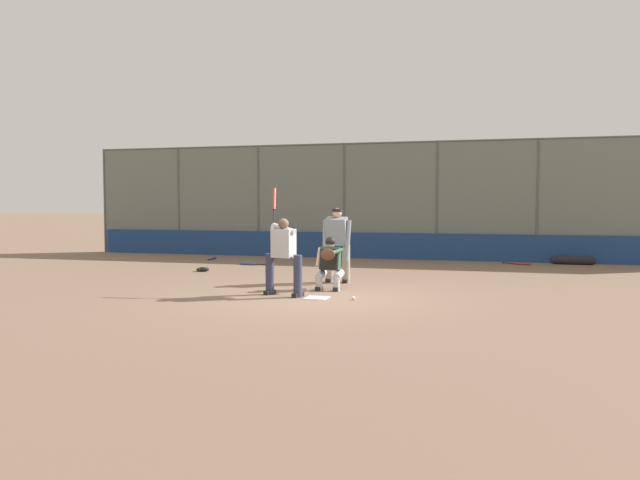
{
  "coord_description": "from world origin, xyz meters",
  "views": [
    {
      "loc": [
        -3.19,
        11.35,
        1.82
      ],
      "look_at": [
        0.21,
        -1.0,
        1.05
      ],
      "focal_mm": 35.0,
      "sensor_mm": 36.0,
      "label": 1
    }
  ],
  "objects_px": {
    "spare_bat_by_padding": "(250,264)",
    "spare_bat_third_base_side": "(520,264)",
    "umpire_home": "(337,243)",
    "fielding_glove_on_dirt": "(203,269)",
    "catcher_behind_plate": "(329,262)",
    "baseball_loose": "(353,298)",
    "equipment_bag_dugout_side": "(573,260)",
    "spare_bat_near_backstop": "(213,258)",
    "batter_at_plate": "(283,254)"
  },
  "relations": [
    {
      "from": "catcher_behind_plate",
      "to": "spare_bat_near_backstop",
      "type": "height_order",
      "value": "catcher_behind_plate"
    },
    {
      "from": "catcher_behind_plate",
      "to": "spare_bat_third_base_side",
      "type": "relative_size",
      "value": 1.38
    },
    {
      "from": "spare_bat_third_base_side",
      "to": "baseball_loose",
      "type": "xyz_separation_m",
      "value": [
        3.29,
        7.77,
        0.0
      ]
    },
    {
      "from": "umpire_home",
      "to": "baseball_loose",
      "type": "height_order",
      "value": "umpire_home"
    },
    {
      "from": "spare_bat_by_padding",
      "to": "baseball_loose",
      "type": "distance_m",
      "value": 7.06
    },
    {
      "from": "batter_at_plate",
      "to": "spare_bat_third_base_side",
      "type": "distance_m",
      "value": 8.97
    },
    {
      "from": "fielding_glove_on_dirt",
      "to": "spare_bat_near_backstop",
      "type": "bearing_deg",
      "value": -69.22
    },
    {
      "from": "catcher_behind_plate",
      "to": "spare_bat_third_base_side",
      "type": "xyz_separation_m",
      "value": [
        -4.07,
        -6.53,
        -0.54
      ]
    },
    {
      "from": "umpire_home",
      "to": "spare_bat_third_base_side",
      "type": "distance_m",
      "value": 6.86
    },
    {
      "from": "spare_bat_near_backstop",
      "to": "spare_bat_by_padding",
      "type": "xyz_separation_m",
      "value": [
        -1.81,
        1.35,
        0.0
      ]
    },
    {
      "from": "spare_bat_near_backstop",
      "to": "spare_bat_third_base_side",
      "type": "xyz_separation_m",
      "value": [
        -9.41,
        -0.82,
        -0.0
      ]
    },
    {
      "from": "spare_bat_near_backstop",
      "to": "spare_bat_third_base_side",
      "type": "bearing_deg",
      "value": -93.24
    },
    {
      "from": "batter_at_plate",
      "to": "equipment_bag_dugout_side",
      "type": "distance_m",
      "value": 10.24
    },
    {
      "from": "spare_bat_by_padding",
      "to": "fielding_glove_on_dirt",
      "type": "height_order",
      "value": "fielding_glove_on_dirt"
    },
    {
      "from": "spare_bat_by_padding",
      "to": "spare_bat_third_base_side",
      "type": "xyz_separation_m",
      "value": [
        -7.6,
        -2.17,
        -0.0
      ]
    },
    {
      "from": "fielding_glove_on_dirt",
      "to": "equipment_bag_dugout_side",
      "type": "distance_m",
      "value": 10.71
    },
    {
      "from": "catcher_behind_plate",
      "to": "spare_bat_by_padding",
      "type": "relative_size",
      "value": 1.26
    },
    {
      "from": "batter_at_plate",
      "to": "fielding_glove_on_dirt",
      "type": "bearing_deg",
      "value": -28.17
    },
    {
      "from": "baseball_loose",
      "to": "spare_bat_third_base_side",
      "type": "bearing_deg",
      "value": -112.96
    },
    {
      "from": "spare_bat_third_base_side",
      "to": "spare_bat_near_backstop",
      "type": "bearing_deg",
      "value": -158.3
    },
    {
      "from": "umpire_home",
      "to": "equipment_bag_dugout_side",
      "type": "distance_m",
      "value": 8.22
    },
    {
      "from": "umpire_home",
      "to": "spare_bat_by_padding",
      "type": "height_order",
      "value": "umpire_home"
    },
    {
      "from": "spare_bat_by_padding",
      "to": "spare_bat_third_base_side",
      "type": "height_order",
      "value": "same"
    },
    {
      "from": "catcher_behind_plate",
      "to": "baseball_loose",
      "type": "height_order",
      "value": "catcher_behind_plate"
    },
    {
      "from": "spare_bat_third_base_side",
      "to": "equipment_bag_dugout_side",
      "type": "xyz_separation_m",
      "value": [
        -1.51,
        -0.51,
        0.09
      ]
    },
    {
      "from": "spare_bat_near_backstop",
      "to": "spare_bat_by_padding",
      "type": "bearing_deg",
      "value": -134.99
    },
    {
      "from": "catcher_behind_plate",
      "to": "spare_bat_third_base_side",
      "type": "bearing_deg",
      "value": -122.54
    },
    {
      "from": "batter_at_plate",
      "to": "fielding_glove_on_dirt",
      "type": "height_order",
      "value": "batter_at_plate"
    },
    {
      "from": "spare_bat_near_backstop",
      "to": "fielding_glove_on_dirt",
      "type": "height_order",
      "value": "fielding_glove_on_dirt"
    },
    {
      "from": "spare_bat_third_base_side",
      "to": "equipment_bag_dugout_side",
      "type": "distance_m",
      "value": 1.59
    },
    {
      "from": "batter_at_plate",
      "to": "equipment_bag_dugout_side",
      "type": "height_order",
      "value": "batter_at_plate"
    },
    {
      "from": "spare_bat_third_base_side",
      "to": "fielding_glove_on_dirt",
      "type": "xyz_separation_m",
      "value": [
        8.17,
        4.08,
        0.03
      ]
    },
    {
      "from": "batter_at_plate",
      "to": "fielding_glove_on_dirt",
      "type": "xyz_separation_m",
      "value": [
        3.44,
        -3.5,
        -0.77
      ]
    },
    {
      "from": "umpire_home",
      "to": "spare_bat_third_base_side",
      "type": "xyz_separation_m",
      "value": [
        -4.2,
        -5.36,
        -0.88
      ]
    },
    {
      "from": "batter_at_plate",
      "to": "catcher_behind_plate",
      "type": "height_order",
      "value": "batter_at_plate"
    },
    {
      "from": "catcher_behind_plate",
      "to": "baseball_loose",
      "type": "bearing_deg",
      "value": 121.78
    },
    {
      "from": "baseball_loose",
      "to": "equipment_bag_dugout_side",
      "type": "xyz_separation_m",
      "value": [
        -4.8,
        -8.27,
        0.09
      ]
    },
    {
      "from": "batter_at_plate",
      "to": "catcher_behind_plate",
      "type": "relative_size",
      "value": 1.92
    },
    {
      "from": "batter_at_plate",
      "to": "spare_bat_third_base_side",
      "type": "height_order",
      "value": "batter_at_plate"
    },
    {
      "from": "catcher_behind_plate",
      "to": "spare_bat_by_padding",
      "type": "height_order",
      "value": "catcher_behind_plate"
    },
    {
      "from": "spare_bat_by_padding",
      "to": "equipment_bag_dugout_side",
      "type": "xyz_separation_m",
      "value": [
        -9.11,
        -2.68,
        0.09
      ]
    },
    {
      "from": "fielding_glove_on_dirt",
      "to": "equipment_bag_dugout_side",
      "type": "xyz_separation_m",
      "value": [
        -9.68,
        -4.59,
        0.06
      ]
    },
    {
      "from": "umpire_home",
      "to": "fielding_glove_on_dirt",
      "type": "xyz_separation_m",
      "value": [
        3.98,
        -1.28,
        -0.85
      ]
    },
    {
      "from": "catcher_behind_plate",
      "to": "umpire_home",
      "type": "height_order",
      "value": "umpire_home"
    },
    {
      "from": "umpire_home",
      "to": "fielding_glove_on_dirt",
      "type": "bearing_deg",
      "value": -15.22
    },
    {
      "from": "spare_bat_by_padding",
      "to": "umpire_home",
      "type": "bearing_deg",
      "value": 141.79
    },
    {
      "from": "spare_bat_third_base_side",
      "to": "spare_bat_by_padding",
      "type": "bearing_deg",
      "value": -147.33
    },
    {
      "from": "batter_at_plate",
      "to": "umpire_home",
      "type": "bearing_deg",
      "value": -86.32
    },
    {
      "from": "baseball_loose",
      "to": "spare_bat_near_backstop",
      "type": "bearing_deg",
      "value": -48.64
    },
    {
      "from": "umpire_home",
      "to": "catcher_behind_plate",
      "type": "bearing_deg",
      "value": 98.55
    }
  ]
}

